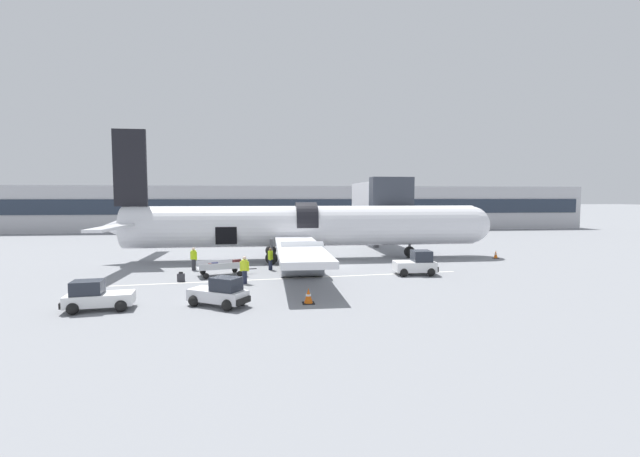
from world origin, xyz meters
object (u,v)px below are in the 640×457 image
Objects in this scene: ground_crew_loader_b at (194,258)px; baggage_tug_mid at (416,264)px; baggage_tug_rear at (97,297)px; ground_crew_driver at (270,258)px; suitcase_on_tarmac_upright at (181,277)px; ground_crew_loader_a at (245,269)px; ground_crew_supervisor at (285,258)px; baggage_cart_loading at (223,268)px; airplane at (300,227)px; baggage_tug_lead at (220,294)px.

baggage_tug_mid is at bearing -13.26° from ground_crew_loader_b.
ground_crew_driver is (8.35, 10.26, 0.24)m from baggage_tug_rear.
suitcase_on_tarmac_upright is at bearing -178.06° from baggage_tug_mid.
ground_crew_driver is at bearing -6.29° from ground_crew_loader_b.
ground_crew_loader_a reaches higher than suitcase_on_tarmac_upright.
ground_crew_loader_b is at bearing 179.77° from ground_crew_supervisor.
ground_crew_loader_a is at bearing -60.52° from baggage_cart_loading.
baggage_tug_rear is (-10.95, -15.37, -2.15)m from airplane.
ground_crew_loader_b reaches higher than baggage_tug_rear.
ground_crew_loader_a is (1.63, -2.89, 0.35)m from baggage_cart_loading.
baggage_cart_loading is (5.08, 8.35, -0.08)m from baggage_tug_rear.
ground_crew_loader_b is at bearing -151.38° from airplane.
baggage_tug_lead is 11.43m from ground_crew_supervisor.
baggage_cart_loading is 2.46× the size of ground_crew_loader_b.
ground_crew_supervisor is (-9.00, 3.68, 0.10)m from baggage_tug_mid.
ground_crew_loader_b is 1.03× the size of ground_crew_driver.
baggage_cart_loading is at bearing 58.71° from baggage_tug_rear.
ground_crew_supervisor reaches higher than baggage_cart_loading.
baggage_tug_lead is at bearing -64.47° from suitcase_on_tarmac_upright.
airplane is 19.62× the size of ground_crew_loader_a.
ground_crew_loader_b is (-3.05, 10.85, 0.26)m from baggage_tug_lead.
suitcase_on_tarmac_upright is (-4.08, 1.17, -0.64)m from ground_crew_loader_a.
baggage_tug_lead is 5.78m from baggage_tug_rear.
ground_crew_driver is (2.57, 10.23, 0.23)m from baggage_tug_lead.
baggage_tug_mid is 4.74× the size of suitcase_on_tarmac_upright.
airplane is 16.33m from baggage_tug_lead.
baggage_tug_mid is at bearing -16.99° from ground_crew_driver.
ground_crew_supervisor is at bearing 31.70° from suitcase_on_tarmac_upright.
baggage_tug_lead is 1.09× the size of baggage_tug_mid.
ground_crew_loader_b reaches higher than suitcase_on_tarmac_upright.
baggage_tug_lead is 1.88× the size of ground_crew_loader_a.
baggage_tug_rear is 2.09× the size of ground_crew_supervisor.
baggage_tug_mid is 16.15m from ground_crew_loader_b.
baggage_tug_rear is 13.23m from ground_crew_driver.
airplane is at bearing 46.33° from suitcase_on_tarmac_upright.
suitcase_on_tarmac_upright is (-6.82, -4.21, -0.56)m from ground_crew_supervisor.
ground_crew_driver is (1.65, 4.79, -0.04)m from ground_crew_loader_a.
suitcase_on_tarmac_upright is at bearing 68.44° from baggage_tug_rear.
ground_crew_loader_a is at bearing 39.18° from baggage_tug_rear.
baggage_tug_mid is at bearing -47.54° from airplane.
ground_crew_loader_a is (-11.74, -1.71, 0.18)m from baggage_tug_mid.
baggage_tug_mid reaches higher than ground_crew_driver.
ground_crew_loader_a is (0.93, 5.44, 0.27)m from baggage_tug_lead.
baggage_tug_mid is (12.67, 7.15, 0.09)m from baggage_tug_lead.
airplane is at bearing 71.36° from baggage_tug_lead.
ground_crew_loader_b is 4.29m from suitcase_on_tarmac_upright.
baggage_tug_mid is at bearing -5.03° from baggage_cart_loading.
baggage_cart_loading is 3.81m from ground_crew_driver.
ground_crew_driver is at bearing 30.17° from baggage_cart_loading.
ground_crew_loader_b is 2.70× the size of suitcase_on_tarmac_upright.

